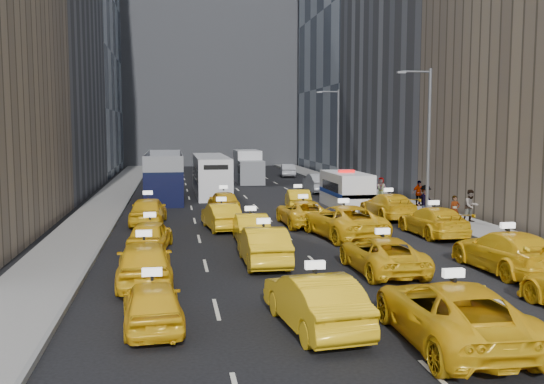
{
  "coord_description": "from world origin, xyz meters",
  "views": [
    {
      "loc": [
        -5.75,
        -22.07,
        5.52
      ],
      "look_at": [
        -0.34,
        10.75,
        2.0
      ],
      "focal_mm": 40.0,
      "sensor_mm": 36.0,
      "label": 1
    }
  ],
  "objects_px": {
    "taxi_2": "(452,312)",
    "box_truck": "(248,167)",
    "double_decker": "(164,176)",
    "pedestrian_0": "(455,210)",
    "nypd_van": "(346,190)",
    "taxi_0": "(153,304)",
    "city_bus": "(211,175)",
    "taxi_1": "(315,301)"
  },
  "relations": [
    {
      "from": "taxi_2",
      "to": "taxi_1",
      "type": "bearing_deg",
      "value": -25.94
    },
    {
      "from": "taxi_2",
      "to": "pedestrian_0",
      "type": "distance_m",
      "value": 19.4
    },
    {
      "from": "box_truck",
      "to": "taxi_2",
      "type": "bearing_deg",
      "value": -95.31
    },
    {
      "from": "taxi_2",
      "to": "box_truck",
      "type": "bearing_deg",
      "value": -89.05
    },
    {
      "from": "taxi_1",
      "to": "double_decker",
      "type": "distance_m",
      "value": 32.56
    },
    {
      "from": "nypd_van",
      "to": "pedestrian_0",
      "type": "distance_m",
      "value": 9.85
    },
    {
      "from": "taxi_1",
      "to": "nypd_van",
      "type": "xyz_separation_m",
      "value": [
        8.16,
        24.86,
        0.4
      ]
    },
    {
      "from": "nypd_van",
      "to": "box_truck",
      "type": "distance_m",
      "value": 20.75
    },
    {
      "from": "taxi_2",
      "to": "city_bus",
      "type": "distance_m",
      "value": 36.8
    },
    {
      "from": "city_bus",
      "to": "taxi_1",
      "type": "bearing_deg",
      "value": -86.05
    },
    {
      "from": "taxi_1",
      "to": "city_bus",
      "type": "relative_size",
      "value": 0.38
    },
    {
      "from": "city_bus",
      "to": "pedestrian_0",
      "type": "relative_size",
      "value": 7.81
    },
    {
      "from": "taxi_0",
      "to": "box_truck",
      "type": "distance_m",
      "value": 45.12
    },
    {
      "from": "taxi_2",
      "to": "pedestrian_0",
      "type": "relative_size",
      "value": 3.64
    },
    {
      "from": "taxi_1",
      "to": "nypd_van",
      "type": "relative_size",
      "value": 0.78
    },
    {
      "from": "nypd_van",
      "to": "box_truck",
      "type": "height_order",
      "value": "box_truck"
    },
    {
      "from": "nypd_van",
      "to": "double_decker",
      "type": "distance_m",
      "value": 14.62
    },
    {
      "from": "double_decker",
      "to": "pedestrian_0",
      "type": "bearing_deg",
      "value": -51.83
    },
    {
      "from": "taxi_0",
      "to": "box_truck",
      "type": "bearing_deg",
      "value": -104.72
    },
    {
      "from": "city_bus",
      "to": "nypd_van",
      "type": "bearing_deg",
      "value": -45.86
    },
    {
      "from": "taxi_0",
      "to": "pedestrian_0",
      "type": "relative_size",
      "value": 2.49
    },
    {
      "from": "double_decker",
      "to": "pedestrian_0",
      "type": "relative_size",
      "value": 7.76
    },
    {
      "from": "taxi_0",
      "to": "taxi_1",
      "type": "relative_size",
      "value": 0.84
    },
    {
      "from": "taxi_2",
      "to": "double_decker",
      "type": "relative_size",
      "value": 0.47
    },
    {
      "from": "nypd_van",
      "to": "pedestrian_0",
      "type": "bearing_deg",
      "value": -67.2
    },
    {
      "from": "nypd_van",
      "to": "city_bus",
      "type": "bearing_deg",
      "value": 132.31
    },
    {
      "from": "taxi_1",
      "to": "box_truck",
      "type": "relative_size",
      "value": 0.66
    },
    {
      "from": "taxi_2",
      "to": "pedestrian_0",
      "type": "bearing_deg",
      "value": -114.63
    },
    {
      "from": "taxi_0",
      "to": "taxi_2",
      "type": "xyz_separation_m",
      "value": [
        7.64,
        -2.46,
        0.13
      ]
    },
    {
      "from": "double_decker",
      "to": "nypd_van",
      "type": "bearing_deg",
      "value": -36.71
    },
    {
      "from": "taxi_2",
      "to": "city_bus",
      "type": "relative_size",
      "value": 0.47
    },
    {
      "from": "city_bus",
      "to": "box_truck",
      "type": "bearing_deg",
      "value": 69.39
    },
    {
      "from": "double_decker",
      "to": "city_bus",
      "type": "distance_m",
      "value": 4.64
    },
    {
      "from": "double_decker",
      "to": "taxi_2",
      "type": "bearing_deg",
      "value": -83.62
    },
    {
      "from": "box_truck",
      "to": "nypd_van",
      "type": "bearing_deg",
      "value": -82.46
    },
    {
      "from": "double_decker",
      "to": "box_truck",
      "type": "height_order",
      "value": "double_decker"
    },
    {
      "from": "nypd_van",
      "to": "double_decker",
      "type": "relative_size",
      "value": 0.49
    },
    {
      "from": "taxi_2",
      "to": "city_bus",
      "type": "height_order",
      "value": "city_bus"
    },
    {
      "from": "taxi_0",
      "to": "city_bus",
      "type": "height_order",
      "value": "city_bus"
    },
    {
      "from": "pedestrian_0",
      "to": "nypd_van",
      "type": "bearing_deg",
      "value": 110.98
    },
    {
      "from": "taxi_1",
      "to": "taxi_2",
      "type": "height_order",
      "value": "taxi_2"
    },
    {
      "from": "taxi_0",
      "to": "nypd_van",
      "type": "bearing_deg",
      "value": -121.81
    }
  ]
}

